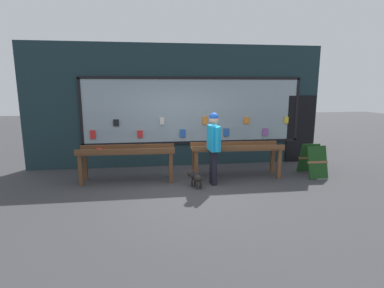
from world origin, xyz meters
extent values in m
plane|color=#38383A|center=(0.00, 0.00, 0.00)|extent=(40.00, 40.00, 0.00)
cube|color=#192D33|center=(0.00, 2.40, 1.80)|extent=(8.78, 0.20, 3.59)
cube|color=#8C9EA8|center=(0.48, 2.27, 1.67)|extent=(6.47, 0.03, 1.91)
cube|color=black|center=(0.48, 2.27, 2.62)|extent=(6.55, 0.06, 0.08)
cube|color=black|center=(0.48, 2.27, 0.71)|extent=(6.55, 0.06, 0.08)
cube|color=black|center=(-2.76, 2.27, 1.67)|extent=(0.08, 0.06, 1.91)
cube|color=black|center=(3.71, 2.27, 1.67)|extent=(0.08, 0.06, 1.91)
cube|color=red|center=(-2.46, 2.23, 1.02)|extent=(0.15, 0.03, 0.25)
cube|color=black|center=(-1.79, 2.23, 1.35)|extent=(0.16, 0.03, 0.19)
cube|color=red|center=(-1.12, 2.23, 1.01)|extent=(0.15, 0.03, 0.21)
cube|color=silver|center=(-0.48, 2.23, 1.38)|extent=(0.13, 0.03, 0.21)
cube|color=#2659B2|center=(0.13, 2.23, 1.00)|extent=(0.16, 0.03, 0.23)
cube|color=orange|center=(0.81, 2.23, 1.38)|extent=(0.13, 0.03, 0.24)
cube|color=#2659B2|center=(1.48, 2.23, 1.00)|extent=(0.16, 0.03, 0.24)
cube|color=orange|center=(2.10, 2.23, 1.36)|extent=(0.16, 0.03, 0.20)
cube|color=#994CA5|center=(2.72, 2.23, 0.99)|extent=(0.16, 0.03, 0.22)
cube|color=yellow|center=(3.38, 2.23, 1.35)|extent=(0.13, 0.03, 0.20)
cube|color=black|center=(3.89, 2.27, 1.05)|extent=(0.90, 0.04, 2.10)
cube|color=brown|center=(-2.51, 0.71, 0.38)|extent=(0.09, 0.09, 0.76)
cube|color=brown|center=(-0.33, 0.64, 0.38)|extent=(0.09, 0.09, 0.76)
cube|color=brown|center=(-2.49, 1.18, 0.38)|extent=(0.09, 0.09, 0.76)
cube|color=brown|center=(-0.31, 1.10, 0.38)|extent=(0.09, 0.09, 0.76)
cube|color=brown|center=(-1.41, 0.91, 0.78)|extent=(2.40, 0.71, 0.04)
cube|color=brown|center=(-1.42, 0.62, 0.84)|extent=(2.38, 0.15, 0.12)
cube|color=brown|center=(-1.40, 1.19, 0.84)|extent=(2.38, 0.15, 0.12)
cube|color=#994CA5|center=(-2.42, 0.83, 0.81)|extent=(0.18, 0.21, 0.02)
cube|color=red|center=(-2.11, 1.12, 0.81)|extent=(0.17, 0.21, 0.03)
cube|color=yellow|center=(-1.85, 0.82, 0.81)|extent=(0.15, 0.20, 0.03)
cube|color=#994CA5|center=(-1.59, 0.87, 0.81)|extent=(0.15, 0.20, 0.02)
cube|color=black|center=(-1.24, 0.99, 0.81)|extent=(0.17, 0.22, 0.02)
cube|color=#994CA5|center=(-1.01, 0.77, 0.81)|extent=(0.13, 0.19, 0.02)
cube|color=black|center=(-0.63, 0.88, 0.81)|extent=(0.15, 0.20, 0.02)
cube|color=yellow|center=(-0.36, 0.77, 0.81)|extent=(0.16, 0.23, 0.02)
cube|color=brown|center=(0.31, 0.71, 0.38)|extent=(0.09, 0.09, 0.76)
cube|color=brown|center=(2.49, 0.63, 0.38)|extent=(0.09, 0.09, 0.76)
cube|color=brown|center=(0.33, 1.18, 0.38)|extent=(0.09, 0.09, 0.76)
cube|color=brown|center=(2.51, 1.11, 0.38)|extent=(0.09, 0.09, 0.76)
cube|color=brown|center=(1.41, 0.91, 0.78)|extent=(2.40, 0.72, 0.04)
cube|color=brown|center=(1.40, 0.62, 0.84)|extent=(2.38, 0.15, 0.12)
cube|color=brown|center=(1.42, 1.20, 0.84)|extent=(2.38, 0.15, 0.12)
cube|color=#994CA5|center=(0.40, 0.91, 0.82)|extent=(0.21, 0.23, 0.03)
cube|color=black|center=(0.91, 1.03, 0.82)|extent=(0.14, 0.23, 0.03)
cube|color=black|center=(1.43, 0.94, 0.81)|extent=(0.16, 0.21, 0.02)
cube|color=red|center=(1.90, 0.85, 0.82)|extent=(0.15, 0.20, 0.03)
cube|color=#338C4C|center=(2.48, 0.75, 0.82)|extent=(0.19, 0.25, 0.03)
cylinder|color=black|center=(0.70, 0.32, 0.43)|extent=(0.14, 0.14, 0.85)
cylinder|color=black|center=(0.69, 0.49, 0.43)|extent=(0.14, 0.14, 0.85)
cube|color=#19A5E0|center=(0.69, 0.40, 1.15)|extent=(0.25, 0.49, 0.60)
cylinder|color=#19A5E0|center=(0.71, 0.10, 1.17)|extent=(0.09, 0.09, 0.57)
cylinder|color=#19A5E0|center=(0.67, 0.70, 1.17)|extent=(0.09, 0.09, 0.57)
sphere|color=tan|center=(0.69, 0.40, 1.59)|extent=(0.23, 0.23, 0.23)
sphere|color=blue|center=(0.69, 0.40, 1.66)|extent=(0.22, 0.22, 0.22)
ellipsoid|color=black|center=(0.24, 0.18, 0.25)|extent=(0.34, 0.45, 0.19)
ellipsoid|color=black|center=(0.24, 0.18, 0.26)|extent=(0.29, 0.31, 0.20)
sphere|color=black|center=(0.13, 0.40, 0.29)|extent=(0.17, 0.17, 0.17)
cylinder|color=black|center=(0.33, -0.03, 0.28)|extent=(0.07, 0.10, 0.12)
cylinder|color=black|center=(0.23, 0.31, 0.08)|extent=(0.04, 0.04, 0.16)
cylinder|color=black|center=(0.14, 0.27, 0.08)|extent=(0.04, 0.04, 0.16)
cylinder|color=black|center=(0.33, 0.09, 0.08)|extent=(0.04, 0.04, 0.16)
cylinder|color=black|center=(0.24, 0.05, 0.08)|extent=(0.04, 0.04, 0.16)
cube|color=#193F19|center=(3.49, 0.50, 0.43)|extent=(0.51, 0.29, 0.84)
cube|color=brown|center=(3.49, 0.50, 0.43)|extent=(0.54, 0.07, 0.07)
cube|color=#193F19|center=(3.51, 1.01, 0.43)|extent=(0.51, 0.29, 0.84)
cube|color=brown|center=(3.51, 1.01, 0.43)|extent=(0.54, 0.07, 0.07)
camera|label=1|loc=(-0.79, -6.56, 2.36)|focal=28.00mm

